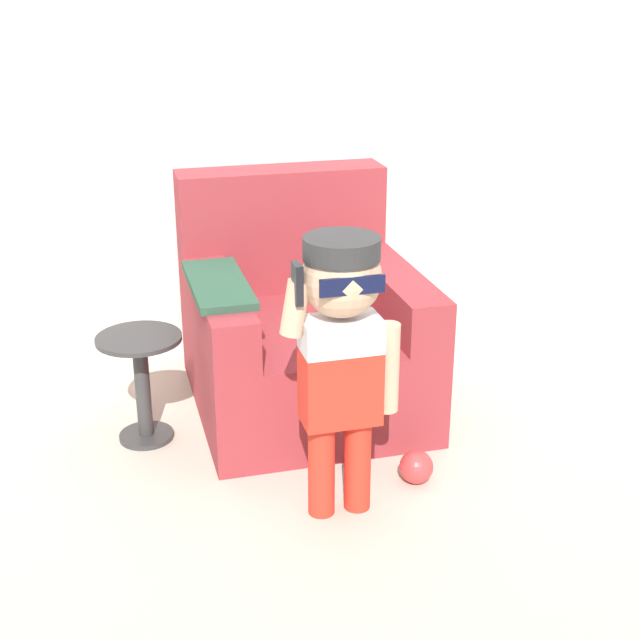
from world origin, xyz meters
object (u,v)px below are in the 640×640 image
object	(u,v)px
toy_ball	(417,467)
side_table	(142,377)
armchair	(300,328)
person_child	(342,335)

from	to	relation	value
toy_ball	side_table	bearing A→B (deg)	147.72
armchair	side_table	world-z (taller)	armchair
person_child	side_table	size ratio (longest dim) A/B	2.23
armchair	toy_ball	size ratio (longest dim) A/B	8.29
armchair	person_child	xyz separation A→B (m)	(-0.07, -0.88, 0.33)
person_child	toy_ball	size ratio (longest dim) A/B	7.92
toy_ball	person_child	bearing A→B (deg)	-163.01
side_table	toy_ball	distance (m)	1.13
side_table	toy_ball	size ratio (longest dim) A/B	3.55
person_child	toy_ball	bearing A→B (deg)	16.99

